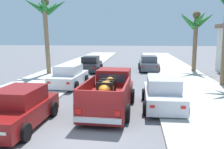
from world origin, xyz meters
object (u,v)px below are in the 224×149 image
at_px(car_right_near, 163,93).
at_px(car_left_mid, 69,76).
at_px(car_right_mid, 149,64).
at_px(palm_tree_right_fore, 46,14).
at_px(pickup_truck, 110,93).
at_px(car_left_far, 91,64).
at_px(car_left_near, 19,109).
at_px(palm_tree_right_mid, 195,24).

xyz_separation_m(car_right_near, car_left_mid, (-6.15, 4.42, 0.00)).
bearing_deg(car_right_mid, palm_tree_right_fore, -157.47).
bearing_deg(car_right_mid, pickup_truck, -100.34).
bearing_deg(car_right_near, car_left_mid, 144.30).
bearing_deg(car_right_near, car_left_far, 117.31).
distance_m(pickup_truck, car_left_near, 4.18).
bearing_deg(palm_tree_right_mid, car_right_mid, 174.23).
bearing_deg(car_left_far, palm_tree_right_mid, 4.38).
bearing_deg(palm_tree_right_mid, car_left_near, -123.10).
height_order(pickup_truck, car_right_near, pickup_truck).
bearing_deg(car_left_mid, car_left_far, 88.79).
xyz_separation_m(pickup_truck, car_right_mid, (2.46, 13.46, -0.10)).
distance_m(car_right_mid, car_left_far, 5.97).
xyz_separation_m(car_left_near, car_left_mid, (-0.21, 7.58, 0.00)).
relative_size(car_left_near, car_right_near, 1.01).
height_order(car_left_near, car_left_far, same).
bearing_deg(palm_tree_right_fore, car_left_mid, -54.15).
bearing_deg(car_left_near, car_left_far, 90.24).
bearing_deg(pickup_truck, palm_tree_right_mid, 62.36).
relative_size(car_left_near, palm_tree_right_fore, 0.62).
relative_size(car_left_near, car_left_mid, 0.99).
xyz_separation_m(pickup_truck, car_left_mid, (-3.53, 5.05, -0.10)).
xyz_separation_m(car_left_far, palm_tree_right_mid, (10.20, 0.78, 3.95)).
xyz_separation_m(car_left_mid, car_right_mid, (5.99, 8.41, 0.00)).
height_order(car_left_far, palm_tree_right_mid, palm_tree_right_mid).
bearing_deg(car_right_near, pickup_truck, -166.43).
bearing_deg(palm_tree_right_mid, palm_tree_right_fore, -165.97).
xyz_separation_m(car_left_near, palm_tree_right_mid, (10.14, 15.55, 3.95)).
bearing_deg(car_right_near, car_left_near, -151.91).
height_order(car_left_near, car_right_mid, same).
bearing_deg(car_left_far, car_left_near, -89.76).
xyz_separation_m(car_left_near, palm_tree_right_fore, (-3.51, 12.14, 4.79)).
distance_m(car_left_near, car_right_mid, 17.00).
bearing_deg(car_right_mid, car_left_far, -168.19).
bearing_deg(car_left_near, car_right_near, 28.09).
bearing_deg(car_left_mid, car_right_near, -35.70).
relative_size(car_right_mid, palm_tree_right_fore, 0.62).
bearing_deg(car_left_mid, palm_tree_right_mid, 37.60).
distance_m(car_left_near, car_right_near, 6.72).
relative_size(car_left_far, palm_tree_right_mid, 0.72).
xyz_separation_m(car_right_mid, palm_tree_right_fore, (-9.29, -3.85, 4.79)).
height_order(pickup_truck, car_left_mid, pickup_truck).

